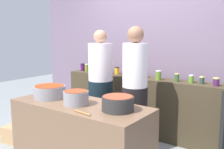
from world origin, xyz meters
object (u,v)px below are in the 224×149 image
preserve_jar_11 (202,80)px  preserve_jar_9 (177,78)px  preserve_jar_0 (83,67)px  preserve_jar_7 (144,74)px  cooking_pot_right (118,103)px  preserve_jar_3 (107,70)px  wooden_spoon (82,113)px  cooking_pot_left (49,92)px  preserve_jar_8 (158,75)px  preserve_jar_5 (124,73)px  cook_with_tongs (101,91)px  preserve_jar_10 (191,79)px  preserve_jar_12 (216,82)px  preserve_jar_1 (87,68)px  preserve_jar_6 (137,73)px  cook_in_cap (135,98)px  preserve_jar_4 (117,70)px  bread_crate (21,134)px  cooking_pot_center (76,98)px  preserve_jar_2 (98,69)px

preserve_jar_11 → preserve_jar_9: bearing=-173.1°
preserve_jar_0 → preserve_jar_7: preserve_jar_0 is taller
preserve_jar_0 → cooking_pot_right: bearing=-38.3°
preserve_jar_3 → wooden_spoon: 1.85m
preserve_jar_0 → preserve_jar_3: bearing=-6.8°
cooking_pot_left → preserve_jar_8: bearing=57.7°
preserve_jar_5 → cook_with_tongs: size_ratio=0.07×
preserve_jar_10 → cooking_pot_right: (-0.32, -1.36, -0.10)m
preserve_jar_7 → preserve_jar_12: preserve_jar_12 is taller
preserve_jar_1 → preserve_jar_6: preserve_jar_1 is taller
preserve_jar_10 → cook_in_cap: (-0.49, -0.72, -0.20)m
cooking_pot_right → cook_with_tongs: size_ratio=0.21×
preserve_jar_4 → bread_crate: bearing=-117.2°
cooking_pot_right → cooking_pot_center: bearing=-170.1°
preserve_jar_3 → preserve_jar_9: 1.24m
preserve_jar_8 → preserve_jar_2: bearing=175.6°
cooking_pot_right → wooden_spoon: 0.38m
preserve_jar_8 → preserve_jar_9: (0.28, 0.03, -0.01)m
preserve_jar_1 → preserve_jar_5: (0.88, -0.07, -0.01)m
preserve_jar_3 → cook_in_cap: size_ratio=0.09×
preserve_jar_4 → cooking_pot_right: preserve_jar_4 is taller
preserve_jar_6 → preserve_jar_8: size_ratio=0.70×
preserve_jar_9 → preserve_jar_1: bearing=178.1°
preserve_jar_5 → cook_in_cap: cook_in_cap is taller
preserve_jar_1 → preserve_jar_10: preserve_jar_1 is taller
preserve_jar_8 → cook_in_cap: (-0.02, -0.66, -0.21)m
cooking_pot_right → preserve_jar_6: bearing=112.7°
preserve_jar_6 → cooking_pot_left: size_ratio=0.25×
cook_with_tongs → cook_in_cap: (0.69, -0.16, 0.03)m
preserve_jar_10 → preserve_jar_11: 0.14m
preserve_jar_11 → preserve_jar_5: bearing=-177.8°
preserve_jar_8 → bread_crate: (-1.59, -1.32, -0.86)m
preserve_jar_2 → preserve_jar_8: preserve_jar_8 is taller
cook_in_cap → preserve_jar_2: bearing=148.1°
preserve_jar_4 → cooking_pot_right: (1.00, -1.44, -0.11)m
preserve_jar_4 → cooking_pot_left: 1.50m
preserve_jar_2 → cooking_pot_center: preserve_jar_2 is taller
preserve_jar_5 → cooking_pot_center: preserve_jar_5 is taller
preserve_jar_5 → preserve_jar_6: 0.20m
preserve_jar_7 → preserve_jar_10: size_ratio=0.96×
cooking_pot_left → bread_crate: size_ratio=0.84×
preserve_jar_2 → wooden_spoon: 2.06m
preserve_jar_3 → preserve_jar_6: size_ratio=1.49×
preserve_jar_3 → cooking_pot_right: (1.12, -1.31, -0.12)m
preserve_jar_0 → cooking_pot_right: size_ratio=0.40×
preserve_jar_10 → cooking_pot_center: size_ratio=0.39×
cooking_pot_left → cooking_pot_center: (0.50, -0.04, 0.00)m
preserve_jar_1 → bread_crate: 1.65m
preserve_jar_0 → preserve_jar_6: 1.16m
preserve_jar_1 → cook_with_tongs: cook_with_tongs is taller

